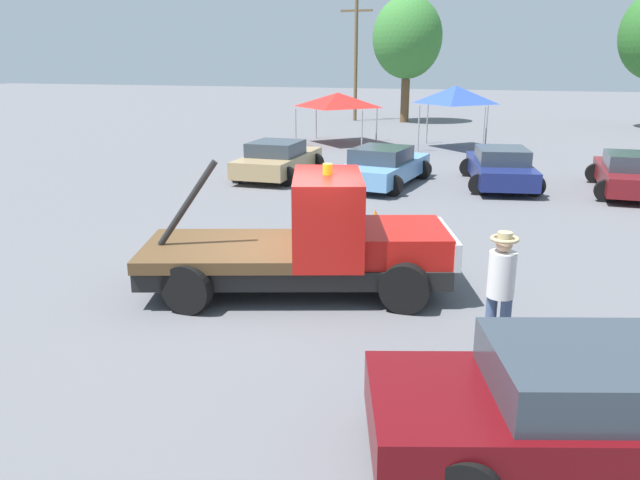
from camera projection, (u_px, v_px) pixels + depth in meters
ground_plane at (295, 291)px, 11.86m from camera, size 160.00×160.00×0.00m
tow_truck at (313, 243)px, 11.60m from camera, size 6.07×3.71×2.51m
foreground_car at (614, 409)px, 6.67m from camera, size 5.68×3.38×1.34m
person_near_truck at (501, 282)px, 9.15m from camera, size 0.41×0.41×1.86m
parked_car_tan at (278, 160)px, 23.00m from camera, size 2.52×4.68×1.34m
parked_car_skyblue at (383, 166)px, 21.52m from camera, size 2.97×5.03×1.34m
parked_car_navy at (500, 167)px, 21.38m from camera, size 2.95×5.09×1.34m
parked_car_maroon at (630, 174)px, 20.17m from camera, size 2.42×4.70×1.34m
canopy_tent_red at (338, 100)px, 31.57m from camera, size 3.44×3.44×2.57m
canopy_tent_blue at (456, 95)px, 29.71m from camera, size 3.03×3.03×2.98m
tree_center at (407, 38)px, 41.33m from camera, size 4.61×4.61×8.23m
traffic_cone at (375, 220)px, 16.01m from camera, size 0.40×0.40×0.55m
utility_pole at (356, 55)px, 42.71m from camera, size 2.20×0.24×8.30m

